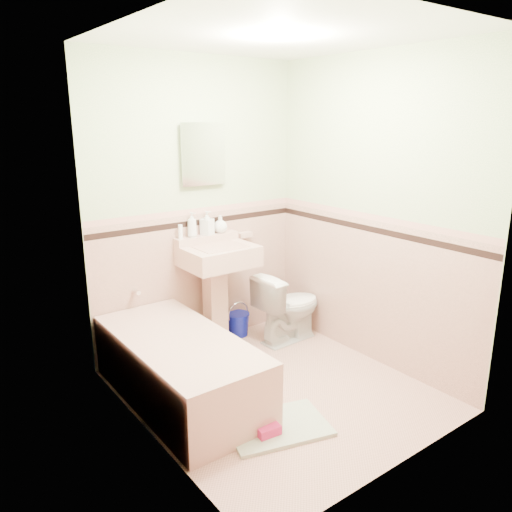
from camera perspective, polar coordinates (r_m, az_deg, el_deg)
floor at (r=3.94m, az=2.25°, el=-14.95°), size 2.20×2.20×0.00m
ceiling at (r=3.44m, az=2.72°, el=23.87°), size 2.20×2.20×0.00m
wall_back at (r=4.38m, az=-6.70°, el=5.53°), size 2.50×0.00×2.50m
wall_front at (r=2.75m, az=17.08°, el=-0.96°), size 2.50×0.00×2.50m
wall_left at (r=2.97m, az=-12.68°, el=0.57°), size 0.00×2.50×2.50m
wall_right at (r=4.18m, az=13.21°, el=4.76°), size 0.00×2.50×2.50m
wainscot_back at (r=4.52m, az=-6.36°, el=-2.63°), size 2.00×0.00×2.00m
wainscot_front at (r=3.00m, az=15.89°, el=-12.93°), size 2.00×0.00×2.00m
wainscot_left at (r=3.20m, az=-11.79°, el=-10.72°), size 0.00×2.20×2.20m
wainscot_right at (r=4.33m, az=12.58°, el=-3.74°), size 0.00×2.20×2.20m
accent_back at (r=4.39m, az=-6.52°, el=3.83°), size 2.00×0.00×2.00m
accent_front at (r=2.80m, az=16.57°, el=-3.44°), size 2.00×0.00×2.00m
accent_left at (r=3.02m, az=-12.22°, el=-1.77°), size 0.00×2.20×2.20m
accent_right at (r=4.19m, az=12.94°, el=2.99°), size 0.00×2.20×2.20m
cap_back at (r=4.37m, az=-6.56°, el=5.11°), size 2.00×0.00×2.00m
cap_front at (r=2.77m, az=16.73°, el=-1.47°), size 2.00×0.00×2.00m
cap_left at (r=2.99m, az=-12.33°, el=0.06°), size 0.00×2.20×2.20m
cap_right at (r=4.17m, az=13.02°, el=4.33°), size 0.00×2.20×2.20m
bathtub at (r=3.77m, az=-8.64°, el=-12.70°), size 0.70×1.50×0.45m
tub_faucet at (r=4.22m, az=-13.52°, el=-3.90°), size 0.04×0.12×0.04m
sink at (r=4.40m, az=-4.24°, el=-4.82°), size 0.60×0.49×0.95m
sink_faucet at (r=4.38m, az=-5.35°, el=1.56°), size 0.02×0.02×0.10m
medicine_cabinet at (r=4.32m, az=-6.10°, el=11.44°), size 0.39×0.04×0.49m
soap_dish at (r=4.65m, az=-1.32°, el=2.45°), size 0.13×0.08×0.04m
soap_bottle_left at (r=4.31m, az=-7.29°, el=3.54°), size 0.11×0.11×0.21m
soap_bottle_mid at (r=4.38m, az=-5.59°, el=3.77°), size 0.12×0.12×0.21m
soap_bottle_right at (r=4.46m, az=-4.08°, el=3.64°), size 0.14×0.14×0.15m
tube at (r=4.26m, az=-8.59°, el=2.74°), size 0.04×0.04×0.12m
toilet at (r=4.63m, az=3.73°, el=-5.73°), size 0.66×0.39×0.65m
bucket at (r=4.80m, az=-2.02°, el=-7.74°), size 0.25×0.25×0.22m
bath_mat at (r=3.52m, az=2.43°, el=-18.80°), size 0.76×0.60×0.03m
shoe at (r=3.40m, az=1.50°, el=-19.26°), size 0.16×0.09×0.06m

